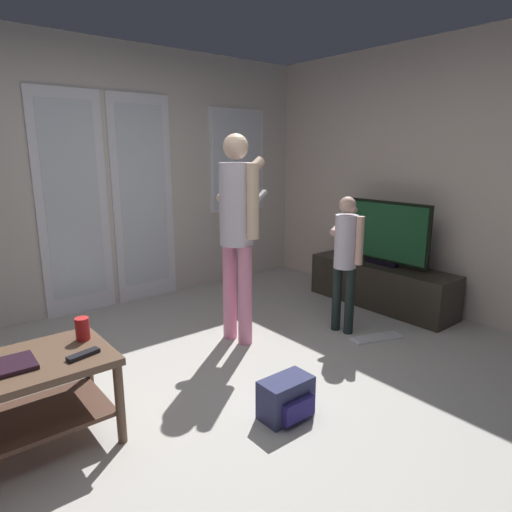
# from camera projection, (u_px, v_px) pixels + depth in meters

# --- Properties ---
(ground_plane) EXTENTS (5.44, 4.61, 0.02)m
(ground_plane) POSITION_uv_depth(u_px,v_px,m) (212.00, 411.00, 2.72)
(ground_plane) COLOR #B4B0A8
(wall_back_with_doors) EXTENTS (5.44, 0.09, 2.59)m
(wall_back_with_doors) POSITION_uv_depth(u_px,v_px,m) (82.00, 181.00, 4.19)
(wall_back_with_doors) COLOR beige
(wall_back_with_doors) RESTS_ON ground_plane
(wall_right_plain) EXTENTS (0.06, 4.61, 2.56)m
(wall_right_plain) POSITION_uv_depth(u_px,v_px,m) (454.00, 180.00, 4.07)
(wall_right_plain) COLOR beige
(wall_right_plain) RESTS_ON ground_plane
(coffee_table) EXTENTS (0.85, 0.55, 0.50)m
(coffee_table) POSITION_uv_depth(u_px,v_px,m) (26.00, 387.00, 2.28)
(coffee_table) COLOR brown
(coffee_table) RESTS_ON ground_plane
(tv_stand) EXTENTS (0.43, 1.51, 0.43)m
(tv_stand) POSITION_uv_depth(u_px,v_px,m) (381.00, 285.00, 4.49)
(tv_stand) COLOR #2E2820
(tv_stand) RESTS_ON ground_plane
(flat_screen_tv) EXTENTS (0.08, 0.99, 0.64)m
(flat_screen_tv) POSITION_uv_depth(u_px,v_px,m) (384.00, 233.00, 4.37)
(flat_screen_tv) COLOR black
(flat_screen_tv) RESTS_ON tv_stand
(person_adult) EXTENTS (0.65, 0.52, 1.67)m
(person_adult) POSITION_uv_depth(u_px,v_px,m) (238.00, 221.00, 3.49)
(person_adult) COLOR pink
(person_adult) RESTS_ON ground_plane
(person_child) EXTENTS (0.50, 0.38, 1.18)m
(person_child) POSITION_uv_depth(u_px,v_px,m) (346.00, 252.00, 3.74)
(person_child) COLOR black
(person_child) RESTS_ON ground_plane
(backpack) EXTENTS (0.32, 0.22, 0.24)m
(backpack) POSITION_uv_depth(u_px,v_px,m) (287.00, 398.00, 2.62)
(backpack) COLOR navy
(backpack) RESTS_ON ground_plane
(loose_keyboard) EXTENTS (0.46, 0.27, 0.02)m
(loose_keyboard) POSITION_uv_depth(u_px,v_px,m) (376.00, 338.00, 3.73)
(loose_keyboard) COLOR white
(loose_keyboard) RESTS_ON ground_plane
(laptop_closed) EXTENTS (0.31, 0.22, 0.02)m
(laptop_closed) POSITION_uv_depth(u_px,v_px,m) (1.00, 368.00, 2.17)
(laptop_closed) COLOR black
(laptop_closed) RESTS_ON coffee_table
(cup_near_edge) EXTENTS (0.08, 0.08, 0.13)m
(cup_near_edge) POSITION_uv_depth(u_px,v_px,m) (82.00, 329.00, 2.50)
(cup_near_edge) COLOR red
(cup_near_edge) RESTS_ON coffee_table
(tv_remote_black) EXTENTS (0.18, 0.09, 0.02)m
(tv_remote_black) POSITION_uv_depth(u_px,v_px,m) (83.00, 355.00, 2.31)
(tv_remote_black) COLOR black
(tv_remote_black) RESTS_ON coffee_table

